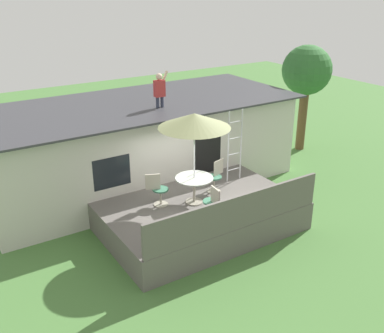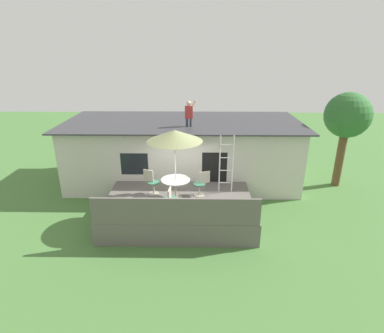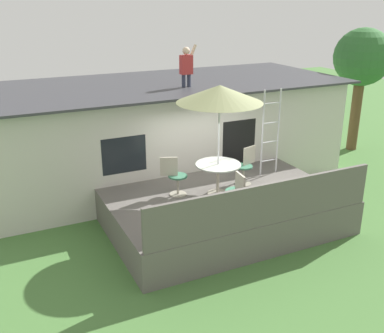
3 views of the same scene
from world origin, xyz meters
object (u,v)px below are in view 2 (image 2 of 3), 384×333
object	(u,v)px
person_figure	(189,112)
patio_chair_right	(201,184)
patio_chair_left	(152,182)
patio_table	(176,184)
patio_umbrella	(175,136)
step_ladder	(226,164)
backyard_tree	(347,117)
patio_chair_near	(170,200)

from	to	relation	value
person_figure	patio_chair_right	xyz separation A→B (m)	(0.49, -2.33, -2.19)
patio_chair_left	person_figure	bearing A→B (deg)	82.26
person_figure	patio_chair_left	distance (m)	3.39
patio_table	patio_umbrella	distance (m)	1.76
patio_umbrella	patio_chair_right	bearing A→B (deg)	17.16
step_ladder	patio_chair_right	bearing A→B (deg)	-159.87
step_ladder	person_figure	bearing A→B (deg)	125.29
patio_chair_left	patio_chair_right	distance (m)	1.83
patio_chair_left	patio_chair_right	size ratio (longest dim) A/B	1.00
patio_umbrella	backyard_tree	xyz separation A→B (m)	(7.14, 3.04, 0.00)
step_ladder	person_figure	world-z (taller)	person_figure
patio_chair_near	backyard_tree	distance (m)	8.52
patio_umbrella	patio_chair_left	xyz separation A→B (m)	(-0.91, 0.40, -1.89)
step_ladder	patio_chair_near	distance (m)	2.62
patio_chair_left	patio_chair_right	world-z (taller)	same
backyard_tree	patio_chair_right	bearing A→B (deg)	-156.06
patio_umbrella	patio_table	bearing A→B (deg)	-33.69
step_ladder	patio_chair_near	bearing A→B (deg)	-139.65
patio_umbrella	step_ladder	distance (m)	2.30
patio_table	patio_chair_near	bearing A→B (deg)	-95.76
patio_umbrella	patio_chair_right	xyz separation A→B (m)	(0.92, 0.28, -1.89)
patio_umbrella	step_ladder	size ratio (longest dim) A/B	1.15
step_ladder	backyard_tree	xyz separation A→B (m)	(5.30, 2.42, 1.25)
backyard_tree	patio_umbrella	bearing A→B (deg)	-156.90
step_ladder	patio_chair_near	size ratio (longest dim) A/B	2.39
patio_umbrella	person_figure	bearing A→B (deg)	80.74
patio_table	patio_chair_near	xyz separation A→B (m)	(-0.10, -1.03, -0.13)
step_ladder	patio_umbrella	bearing A→B (deg)	-161.34
step_ladder	patio_table	bearing A→B (deg)	-161.34
person_figure	patio_chair_left	bearing A→B (deg)	-121.20
step_ladder	patio_chair_near	world-z (taller)	step_ladder
patio_table	patio_umbrella	bearing A→B (deg)	146.31
person_figure	patio_chair_right	distance (m)	3.23
patio_table	patio_chair_right	distance (m)	0.97
patio_umbrella	person_figure	xyz separation A→B (m)	(0.43, 2.61, 0.30)
patio_chair_right	person_figure	bearing A→B (deg)	-95.22
patio_chair_right	backyard_tree	xyz separation A→B (m)	(6.22, 2.76, 1.89)
patio_table	person_figure	xyz separation A→B (m)	(0.43, 2.61, 2.06)
patio_table	patio_chair_near	world-z (taller)	patio_chair_near
patio_chair_right	backyard_tree	bearing A→B (deg)	-173.22
patio_umbrella	backyard_tree	size ratio (longest dim) A/B	0.61
patio_chair_right	patio_table	bearing A→B (deg)	0.00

